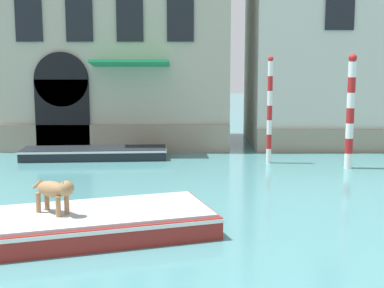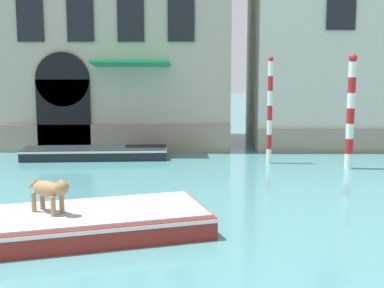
% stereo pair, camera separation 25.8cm
% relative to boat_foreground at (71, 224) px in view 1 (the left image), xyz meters
% --- Properties ---
extents(palazzo_left, '(10.25, 7.40, 13.13)m').
position_rel_boat_foreground_xyz_m(palazzo_left, '(-0.94, 13.99, 6.26)').
color(palazzo_left, '#B2A893').
rests_on(palazzo_left, ground_plane).
extents(boat_foreground, '(6.58, 4.15, 0.54)m').
position_rel_boat_foreground_xyz_m(boat_foreground, '(0.00, 0.00, 0.00)').
color(boat_foreground, maroon).
rests_on(boat_foreground, ground_plane).
extents(dog_on_deck, '(1.05, 0.77, 0.79)m').
position_rel_boat_foreground_xyz_m(dog_on_deck, '(-0.32, -0.09, 0.77)').
color(dog_on_deck, '#997047').
rests_on(dog_on_deck, boat_foreground).
extents(boat_moored_near_palazzo, '(5.71, 1.93, 0.43)m').
position_rel_boat_foreground_xyz_m(boat_moored_near_palazzo, '(-1.22, 9.51, -0.06)').
color(boat_moored_near_palazzo, black).
rests_on(boat_moored_near_palazzo, ground_plane).
extents(mooring_pole_0, '(0.20, 0.20, 3.98)m').
position_rel_boat_foreground_xyz_m(mooring_pole_0, '(5.49, 8.63, 1.71)').
color(mooring_pole_0, white).
rests_on(mooring_pole_0, ground_plane).
extents(mooring_pole_2, '(0.29, 0.29, 4.05)m').
position_rel_boat_foreground_xyz_m(mooring_pole_2, '(8.20, 7.62, 1.76)').
color(mooring_pole_2, white).
rests_on(mooring_pole_2, ground_plane).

